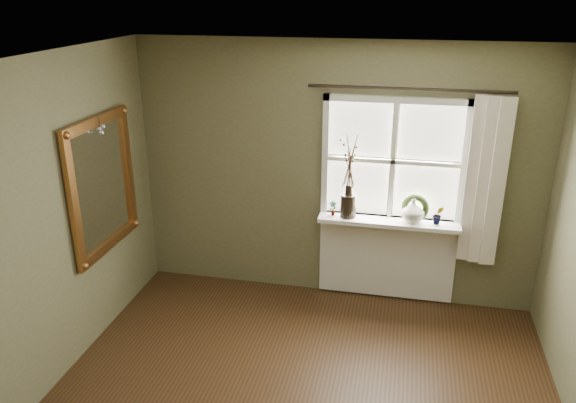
% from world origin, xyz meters
% --- Properties ---
extents(ceiling, '(4.50, 4.50, 0.00)m').
position_xyz_m(ceiling, '(0.00, 0.00, 2.60)').
color(ceiling, silver).
rests_on(ceiling, ground).
extents(wall_back, '(4.00, 0.10, 2.60)m').
position_xyz_m(wall_back, '(0.00, 2.30, 1.30)').
color(wall_back, '#6A6845').
rests_on(wall_back, ground).
extents(window_frame, '(1.36, 0.06, 1.24)m').
position_xyz_m(window_frame, '(0.55, 2.23, 1.48)').
color(window_frame, white).
rests_on(window_frame, wall_back).
extents(window_sill, '(1.36, 0.26, 0.04)m').
position_xyz_m(window_sill, '(0.55, 2.12, 0.90)').
color(window_sill, white).
rests_on(window_sill, wall_back).
extents(window_apron, '(1.36, 0.04, 0.88)m').
position_xyz_m(window_apron, '(0.55, 2.23, 0.46)').
color(window_apron, white).
rests_on(window_apron, ground).
extents(dark_jug, '(0.20, 0.20, 0.23)m').
position_xyz_m(dark_jug, '(0.15, 2.12, 1.03)').
color(dark_jug, black).
rests_on(dark_jug, window_sill).
extents(cream_vase, '(0.28, 0.28, 0.23)m').
position_xyz_m(cream_vase, '(0.77, 2.12, 1.03)').
color(cream_vase, beige).
rests_on(cream_vase, window_sill).
extents(wreath, '(0.28, 0.15, 0.27)m').
position_xyz_m(wreath, '(0.79, 2.16, 1.02)').
color(wreath, '#32441E').
rests_on(wreath, window_sill).
extents(potted_plant_left, '(0.09, 0.07, 0.15)m').
position_xyz_m(potted_plant_left, '(0.00, 2.12, 0.99)').
color(potted_plant_left, '#32441E').
rests_on(potted_plant_left, window_sill).
extents(potted_plant_right, '(0.11, 0.09, 0.18)m').
position_xyz_m(potted_plant_right, '(1.01, 2.12, 1.01)').
color(potted_plant_right, '#32441E').
rests_on(potted_plant_right, window_sill).
extents(curtain, '(0.36, 0.12, 1.59)m').
position_xyz_m(curtain, '(1.39, 2.13, 1.37)').
color(curtain, '#EFE3CF').
rests_on(curtain, wall_back).
extents(curtain_rod, '(1.84, 0.03, 0.03)m').
position_xyz_m(curtain_rod, '(0.65, 2.17, 2.18)').
color(curtain_rod, black).
rests_on(curtain_rod, wall_back).
extents(gilt_mirror, '(0.10, 1.04, 1.24)m').
position_xyz_m(gilt_mirror, '(-1.96, 1.28, 1.39)').
color(gilt_mirror, white).
rests_on(gilt_mirror, wall_left).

